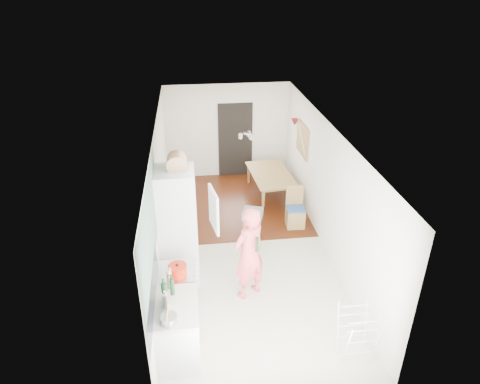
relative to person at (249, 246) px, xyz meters
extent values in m
cube|color=beige|center=(0.12, 1.38, -1.00)|extent=(3.20, 7.00, 0.01)
cube|color=#501909|center=(0.12, 3.23, -0.99)|extent=(3.20, 3.30, 0.01)
cube|color=slate|center=(-1.47, -0.62, 0.85)|extent=(0.02, 3.00, 1.30)
cube|color=black|center=(-1.47, -1.17, 0.15)|extent=(0.02, 1.90, 0.50)
cube|color=black|center=(0.32, 4.86, 0.00)|extent=(0.90, 0.04, 2.00)
cube|color=silver|center=(-1.18, -1.17, -0.57)|extent=(0.60, 0.90, 0.86)
cube|color=beige|center=(-1.18, -1.17, -0.11)|extent=(0.62, 0.92, 0.06)
cube|color=silver|center=(-1.18, -0.42, -0.56)|extent=(0.60, 0.60, 0.88)
cube|color=#B4B4B6|center=(-1.18, -0.42, -0.10)|extent=(0.60, 0.60, 0.04)
cube|color=silver|center=(-1.15, 0.60, 0.08)|extent=(0.66, 0.66, 2.15)
cube|color=silver|center=(-0.54, 0.30, 0.55)|extent=(0.14, 0.56, 0.70)
cube|color=white|center=(-0.84, 0.60, 0.55)|extent=(0.02, 0.52, 0.66)
cube|color=tan|center=(1.70, 3.28, 0.55)|extent=(0.03, 0.90, 0.70)
cube|color=olive|center=(1.68, 3.28, 0.55)|extent=(0.00, 0.94, 0.74)
cone|color=maroon|center=(1.66, 3.93, 0.75)|extent=(0.18, 0.18, 0.16)
imported|color=#F6575D|center=(0.00, 0.00, 0.00)|extent=(0.87, 0.80, 1.99)
imported|color=olive|center=(1.08, 3.55, -0.75)|extent=(0.91, 1.49, 0.50)
cube|color=slate|center=(0.34, 1.82, -0.49)|extent=(0.50, 0.50, 0.18)
cylinder|color=red|center=(-1.16, -0.50, 0.01)|extent=(0.31, 0.31, 0.17)
cylinder|color=#B4B4B6|center=(-1.26, -1.49, -0.02)|extent=(0.26, 0.26, 0.11)
cylinder|color=#153A1B|center=(0.10, -0.18, 0.14)|extent=(0.05, 0.05, 0.25)
cylinder|color=#153A1B|center=(-1.33, -1.08, 0.08)|extent=(0.08, 0.08, 0.31)
cylinder|color=#153A1B|center=(-1.23, -0.94, 0.06)|extent=(0.08, 0.08, 0.27)
cylinder|color=silver|center=(-1.31, -1.18, 0.03)|extent=(0.10, 0.10, 0.21)
cylinder|color=#DEB381|center=(-1.26, -0.66, 0.02)|extent=(0.07, 0.07, 0.19)
cylinder|color=#DEB381|center=(-1.27, -0.80, 0.04)|extent=(0.07, 0.07, 0.24)
camera|label=1|loc=(-0.85, -5.73, 4.01)|focal=32.00mm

